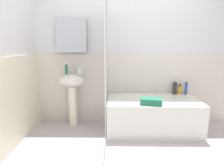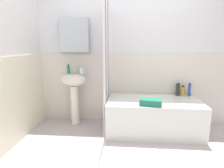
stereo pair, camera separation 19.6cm
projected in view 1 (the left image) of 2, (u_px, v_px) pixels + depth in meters
name	position (u px, v px, depth m)	size (l,w,h in m)	color
ground_plane	(132.00, 162.00, 2.26)	(4.80, 5.60, 0.04)	#B9ADB1
wall_back_tiled	(124.00, 57.00, 3.26)	(3.60, 0.18, 2.40)	silver
wall_left_tiled	(6.00, 64.00, 2.38)	(0.07, 1.81, 2.40)	silver
sink	(72.00, 88.00, 3.14)	(0.44, 0.34, 0.87)	white
faucet	(73.00, 70.00, 3.16)	(0.03, 0.12, 0.12)	silver
soap_dispenser	(66.00, 70.00, 3.11)	(0.05, 0.05, 0.16)	#207557
toothbrush_cup	(80.00, 71.00, 3.09)	(0.07, 0.07, 0.11)	silver
bathtub	(152.00, 115.00, 3.02)	(1.42, 0.75, 0.51)	silver
shower_curtain	(106.00, 68.00, 2.88)	(0.01, 0.75, 2.00)	white
shampoo_bottle	(186.00, 89.00, 3.22)	(0.05, 0.05, 0.22)	#2C4EA2
conditioner_bottle	(180.00, 90.00, 3.24)	(0.06, 0.06, 0.17)	gold
body_wash_bottle	(175.00, 88.00, 3.25)	(0.07, 0.07, 0.21)	#2A2F2C
towel_folded	(151.00, 101.00, 2.72)	(0.30, 0.18, 0.09)	#257157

